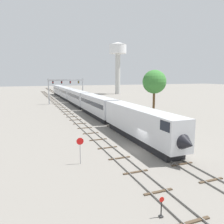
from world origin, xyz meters
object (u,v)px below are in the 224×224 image
at_px(passenger_train, 77,97).
at_px(switch_stand, 161,210).
at_px(signal_gantry, 66,85).
at_px(trackside_tree_left, 154,82).
at_px(stop_sign, 80,147).
at_px(water_tower, 118,54).

xyz_separation_m(passenger_train, switch_stand, (-7.10, -58.24, -2.09)).
bearing_deg(signal_gantry, passenger_train, -70.69).
bearing_deg(trackside_tree_left, stop_sign, -135.06).
xyz_separation_m(switch_stand, trackside_tree_left, (20.39, 34.12, 7.40)).
bearing_deg(stop_sign, switch_stand, -75.07).
relative_size(water_tower, trackside_tree_left, 2.46).
bearing_deg(water_tower, switch_stand, -111.01).
bearing_deg(trackside_tree_left, switch_stand, -120.87).
bearing_deg(trackside_tree_left, passenger_train, 118.85).
height_order(passenger_train, stop_sign, passenger_train).
relative_size(passenger_train, switch_stand, 70.94).
bearing_deg(signal_gantry, switch_stand, -94.29).
xyz_separation_m(signal_gantry, water_tower, (32.55, 32.75, 14.20)).
xyz_separation_m(water_tower, trackside_tree_left, (-17.01, -63.30, -12.52)).
distance_m(passenger_train, signal_gantry, 7.71).
bearing_deg(trackside_tree_left, signal_gantry, 116.97).
relative_size(passenger_train, trackside_tree_left, 9.63).
height_order(switch_stand, stop_sign, stop_sign).
bearing_deg(switch_stand, stop_sign, 104.93).
relative_size(signal_gantry, water_tower, 0.46).
relative_size(water_tower, switch_stand, 18.14).
bearing_deg(switch_stand, water_tower, 68.99).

